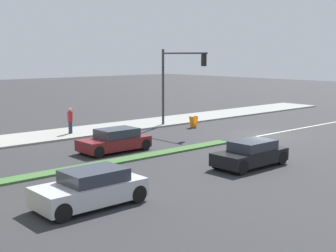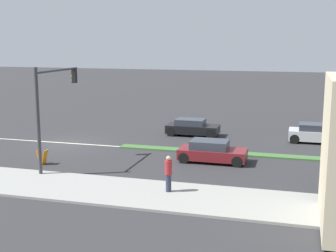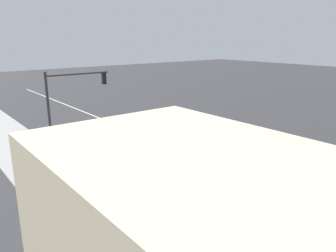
# 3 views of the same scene
# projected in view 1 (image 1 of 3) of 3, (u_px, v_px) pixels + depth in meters

# --- Properties ---
(lane_marking_center) EXTENTS (0.16, 60.00, 0.01)m
(lane_marking_center) POSITION_uv_depth(u_px,v_px,m) (264.00, 135.00, 31.21)
(lane_marking_center) COLOR beige
(lane_marking_center) RESTS_ON ground
(traffic_signal_main) EXTENTS (4.59, 0.34, 5.60)m
(traffic_signal_main) POSITION_uv_depth(u_px,v_px,m) (176.00, 75.00, 33.61)
(traffic_signal_main) COLOR #333338
(traffic_signal_main) RESTS_ON sidewalk_right
(pedestrian) EXTENTS (0.34, 0.34, 1.71)m
(pedestrian) POSITION_uv_depth(u_px,v_px,m) (70.00, 120.00, 31.05)
(pedestrian) COLOR #282D42
(pedestrian) RESTS_ON sidewalk_right
(warning_aframe_sign) EXTENTS (0.45, 0.53, 0.84)m
(warning_aframe_sign) POSITION_uv_depth(u_px,v_px,m) (194.00, 122.00, 34.37)
(warning_aframe_sign) COLOR orange
(warning_aframe_sign) RESTS_ON ground
(sedan_maroon) EXTENTS (1.81, 3.94, 1.28)m
(sedan_maroon) POSITION_uv_depth(u_px,v_px,m) (115.00, 141.00, 25.85)
(sedan_maroon) COLOR maroon
(sedan_maroon) RESTS_ON ground
(suv_black) EXTENTS (1.74, 3.89, 1.24)m
(suv_black) POSITION_uv_depth(u_px,v_px,m) (251.00, 154.00, 22.38)
(suv_black) COLOR black
(suv_black) RESTS_ON ground
(sedan_silver) EXTENTS (1.84, 3.91, 1.32)m
(sedan_silver) POSITION_uv_depth(u_px,v_px,m) (91.00, 188.00, 16.52)
(sedan_silver) COLOR #B7BABF
(sedan_silver) RESTS_ON ground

